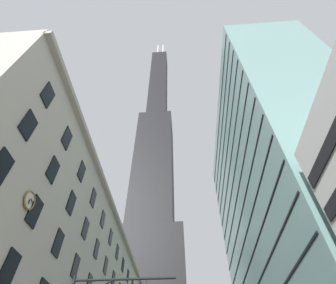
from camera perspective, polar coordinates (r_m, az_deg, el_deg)
dark_skyscraper at (r=115.34m, az=-3.39°, el=-11.56°), size 25.58×25.58×235.52m
glass_office_midrise at (r=55.73m, az=23.48°, el=-12.99°), size 15.94×48.96×59.99m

